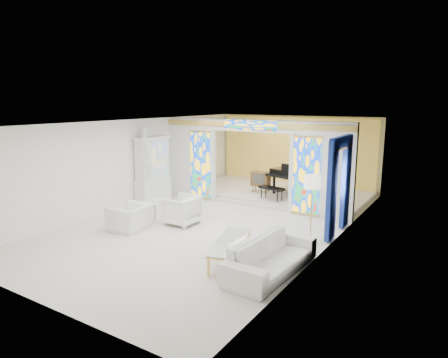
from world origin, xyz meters
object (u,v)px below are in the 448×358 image
Objects in this scene: armchair_right at (182,210)px; coffee_table at (231,242)px; china_cabinet at (153,171)px; sofa at (271,256)px; armchair_left at (131,217)px; grand_piano at (303,173)px; tv_console at (261,179)px.

armchair_right is 3.06m from coffee_table.
china_cabinet is 6.96m from sofa.
sofa is 1.19× the size of coffee_table.
armchair_left reaches higher than coffee_table.
sofa is (6.17, -3.14, -0.79)m from china_cabinet.
china_cabinet is at bearing -120.18° from armchair_right.
sofa is 0.86× the size of grand_piano.
armchair_left is 0.43× the size of sofa.
armchair_left is at bearing 173.99° from coffee_table.
grand_piano is (1.83, 5.05, 0.53)m from armchair_right.
grand_piano is at bearing 97.01° from coffee_table.
sofa reaches higher than coffee_table.
china_cabinet is 1.06× the size of sofa.
china_cabinet reaches higher than tv_console.
grand_piano is (4.27, 3.59, -0.21)m from china_cabinet.
grand_piano is at bearing 17.88° from tv_console.
sofa reaches higher than armchair_left.
china_cabinet reaches higher than armchair_right.
coffee_table is 2.77× the size of tv_console.
sofa is (3.73, -1.68, -0.05)m from armchair_right.
armchair_right is at bearing 134.82° from armchair_left.
armchair_left is at bearing -99.45° from grand_piano.
grand_piano is (-0.81, 6.59, 0.54)m from coffee_table.
sofa is at bearing -59.81° from grand_piano.
sofa is at bearing -6.87° from coffee_table.
tv_console is (1.31, 5.55, 0.33)m from armchair_left.
armchair_right is (2.44, -1.46, -0.74)m from china_cabinet.
grand_piano reaches higher than coffee_table.
armchair_left is at bearing -60.06° from china_cabinet.
armchair_right is 4.09m from sofa.
grand_piano reaches higher than sofa.
china_cabinet is 5.58m from grand_piano.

